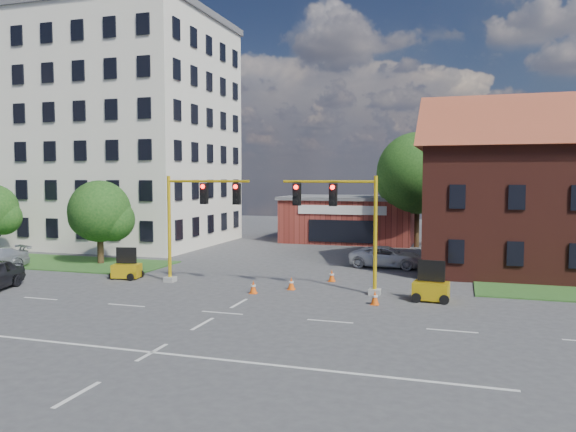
% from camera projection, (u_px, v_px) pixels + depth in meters
% --- Properties ---
extents(ground, '(120.00, 120.00, 0.00)m').
position_uv_depth(ground, '(222.00, 313.00, 25.38)').
color(ground, '#3B3A3D').
rests_on(ground, ground).
extents(grass_verge_nw, '(22.00, 6.00, 0.08)m').
position_uv_depth(grass_verge_nw, '(26.00, 261.00, 40.84)').
color(grass_verge_nw, '#274F1D').
rests_on(grass_verge_nw, ground).
extents(lane_markings, '(60.00, 36.00, 0.01)m').
position_uv_depth(lane_markings, '(192.00, 330.00, 22.52)').
color(lane_markings, silver).
rests_on(lane_markings, ground).
extents(office_block, '(18.40, 15.40, 20.60)m').
position_uv_depth(office_block, '(119.00, 131.00, 51.46)').
color(office_block, silver).
rests_on(office_block, ground).
extents(brick_shop, '(12.40, 8.40, 4.30)m').
position_uv_depth(brick_shop, '(350.00, 218.00, 53.77)').
color(brick_shop, maroon).
rests_on(brick_shop, ground).
extents(tree_large, '(7.48, 7.12, 10.03)m').
position_uv_depth(tree_large, '(422.00, 176.00, 48.68)').
color(tree_large, '#322112').
rests_on(tree_large, ground).
extents(tree_nw_front, '(4.54, 4.33, 5.91)m').
position_uv_depth(tree_nw_front, '(103.00, 214.00, 39.30)').
color(tree_nw_front, '#322112').
rests_on(tree_nw_front, ground).
extents(signal_mast_west, '(5.30, 0.60, 6.20)m').
position_uv_depth(signal_mast_west, '(195.00, 216.00, 32.11)').
color(signal_mast_west, gray).
rests_on(signal_mast_west, ground).
extents(signal_mast_east, '(5.30, 0.60, 6.20)m').
position_uv_depth(signal_mast_east, '(344.00, 219.00, 29.52)').
color(signal_mast_east, gray).
rests_on(signal_mast_east, ground).
extents(trailer_west, '(1.79, 1.39, 1.81)m').
position_uv_depth(trailer_west, '(127.00, 269.00, 33.88)').
color(trailer_west, yellow).
rests_on(trailer_west, ground).
extents(trailer_east, '(1.79, 1.28, 1.94)m').
position_uv_depth(trailer_east, '(431.00, 289.00, 27.75)').
color(trailer_east, yellow).
rests_on(trailer_east, ground).
extents(cone_a, '(0.40, 0.40, 0.70)m').
position_uv_depth(cone_a, '(253.00, 287.00, 29.56)').
color(cone_a, '#DD4E0B').
rests_on(cone_a, ground).
extents(cone_b, '(0.40, 0.40, 0.70)m').
position_uv_depth(cone_b, '(291.00, 283.00, 30.58)').
color(cone_b, '#DD4E0B').
rests_on(cone_b, ground).
extents(cone_c, '(0.40, 0.40, 0.70)m').
position_uv_depth(cone_c, '(375.00, 298.00, 26.95)').
color(cone_c, '#DD4E0B').
rests_on(cone_c, ground).
extents(cone_d, '(0.40, 0.40, 0.70)m').
position_uv_depth(cone_d, '(332.00, 276.00, 32.96)').
color(cone_d, '#DD4E0B').
rests_on(cone_d, ground).
extents(pickup_white, '(5.17, 2.52, 1.41)m').
position_uv_depth(pickup_white, '(387.00, 257.00, 38.16)').
color(pickup_white, white).
rests_on(pickup_white, ground).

